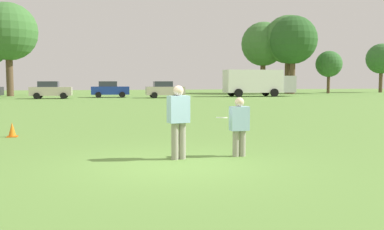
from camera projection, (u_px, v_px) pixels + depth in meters
name	position (u px, v px, depth m)	size (l,w,h in m)	color
ground_plane	(174.00, 165.00, 9.01)	(161.93, 161.93, 0.00)	#608C3D
player_thrower	(178.00, 118.00, 9.58)	(0.52, 0.37, 1.72)	gray
player_defender	(239.00, 124.00, 9.97)	(0.45, 0.26, 1.43)	gray
frisbee	(222.00, 118.00, 9.80)	(0.27, 0.27, 0.06)	white
traffic_cone	(12.00, 130.00, 13.51)	(0.32, 0.32, 0.48)	#D8590C
parked_car_center	(51.00, 90.00, 43.37)	(4.24, 2.29, 1.82)	#B7AD99
parked_car_mid_right	(110.00, 89.00, 46.76)	(4.24, 2.29, 1.82)	navy
parked_car_near_right	(165.00, 89.00, 45.54)	(4.24, 2.29, 1.82)	#B7AD99
box_truck	(258.00, 82.00, 49.64)	(8.55, 3.14, 3.18)	white
tree_center_elm	(8.00, 32.00, 50.12)	(6.98, 6.98, 11.34)	brown
tree_east_birch	(263.00, 44.00, 62.52)	(6.62, 6.62, 10.76)	brown
tree_east_oak	(288.00, 40.00, 60.66)	(7.06, 7.06, 11.48)	brown
tree_far_east_pine	(293.00, 40.00, 59.23)	(6.88, 6.88, 11.18)	brown
tree_far_west_pine	(329.00, 64.00, 62.57)	(3.95, 3.95, 6.42)	brown
tree_horizon_center	(382.00, 59.00, 67.42)	(4.90, 4.90, 7.96)	brown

